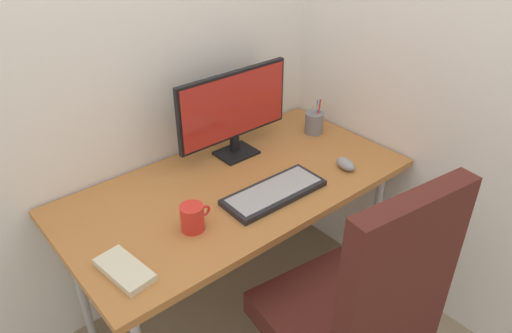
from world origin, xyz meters
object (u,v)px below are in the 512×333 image
monitor (234,109)px  coffee_mug (193,218)px  office_chair (356,310)px  keyboard (274,192)px  notebook (124,270)px  mouse (346,164)px  pen_holder (314,123)px

monitor → coffee_mug: monitor is taller
office_chair → keyboard: size_ratio=2.59×
keyboard → notebook: keyboard is taller
keyboard → notebook: size_ratio=2.02×
monitor → mouse: size_ratio=5.50×
office_chair → notebook: (-0.59, 0.50, 0.18)m
monitor → mouse: monitor is taller
keyboard → coffee_mug: 0.37m
monitor → pen_holder: 0.47m
monitor → notebook: size_ratio=2.66×
monitor → notebook: bearing=-153.2°
office_chair → mouse: size_ratio=10.81×
monitor → mouse: (0.29, -0.42, -0.20)m
keyboard → monitor: bearing=76.7°
mouse → pen_holder: (0.14, 0.33, 0.03)m
pen_holder → mouse: bearing=-113.1°
pen_holder → coffee_mug: (-0.88, -0.25, -0.00)m
office_chair → coffee_mug: size_ratio=9.21×
office_chair → monitor: size_ratio=1.97×
pen_holder → monitor: bearing=168.2°
keyboard → coffee_mug: size_ratio=3.55×
office_chair → keyboard: office_chair is taller
mouse → notebook: 1.04m
pen_holder → keyboard: bearing=-151.8°
office_chair → notebook: bearing=139.6°
coffee_mug → notebook: bearing=-171.5°
notebook → keyboard: bearing=-5.9°
mouse → coffee_mug: size_ratio=0.85×
pen_holder → coffee_mug: size_ratio=1.45×
keyboard → mouse: bearing=-7.8°
monitor → coffee_mug: 0.59m
office_chair → mouse: office_chair is taller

